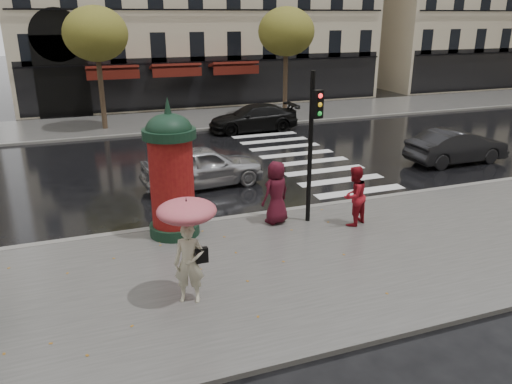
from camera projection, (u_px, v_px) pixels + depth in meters
name	position (u px, v px, depth m)	size (l,w,h in m)	color
ground	(240.00, 267.00, 12.87)	(160.00, 160.00, 0.00)	black
near_sidewalk	(246.00, 274.00, 12.40)	(90.00, 7.00, 0.12)	#474744
far_sidewalk	(139.00, 123.00, 29.65)	(90.00, 6.00, 0.12)	#474744
near_kerb	(210.00, 222.00, 15.49)	(90.00, 0.25, 0.14)	slate
far_kerb	(147.00, 134.00, 26.99)	(90.00, 0.25, 0.14)	slate
zebra_crossing	(297.00, 154.00, 23.31)	(3.60, 11.75, 0.01)	silver
tree_far_left	(96.00, 34.00, 26.40)	(3.40, 3.40, 6.64)	#38281C
tree_far_right	(286.00, 32.00, 29.98)	(3.40, 3.40, 6.64)	#38281C
woman_umbrella	(188.00, 234.00, 10.61)	(1.27, 1.27, 2.45)	beige
woman_red	(354.00, 196.00, 14.88)	(0.89, 0.69, 1.83)	maroon
man_burgundy	(276.00, 193.00, 15.01)	(0.95, 0.62, 1.94)	#430D1A
morris_column	(171.00, 171.00, 13.92)	(1.48, 1.48, 3.97)	black
traffic_light	(313.00, 134.00, 14.48)	(0.32, 0.44, 4.55)	black
car_silver	(203.00, 166.00, 18.71)	(1.85, 4.59, 1.56)	#B0B1B5
car_darkgrey	(457.00, 146.00, 21.69)	(1.57, 4.50, 1.48)	black
car_black	(253.00, 118.00, 27.77)	(2.03, 4.98, 1.45)	black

